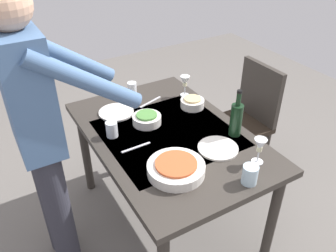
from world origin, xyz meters
TOP-DOWN VIEW (x-y plane):
  - ground_plane at (0.00, 0.00)m, footprint 6.00×6.00m
  - dining_table at (0.00, 0.00)m, footprint 1.32×0.88m
  - chair_near at (0.18, -0.82)m, footprint 0.40×0.40m
  - person_server at (0.06, 0.70)m, footprint 0.42×0.61m
  - wine_bottle at (-0.21, -0.34)m, footprint 0.07×0.07m
  - wine_glass_left at (-0.48, -0.27)m, footprint 0.07×0.07m
  - wine_glass_right at (0.35, -0.34)m, footprint 0.07×0.07m
  - water_cup_near_left at (0.57, -0.03)m, footprint 0.07×0.07m
  - water_cup_near_right at (0.14, 0.30)m, footprint 0.07×0.07m
  - water_cup_far_left at (-0.58, -0.13)m, footprint 0.08×0.08m
  - serving_bowl_pasta at (-0.34, 0.15)m, footprint 0.30×0.30m
  - side_bowl_salad at (0.16, 0.06)m, footprint 0.18×0.18m
  - side_bowl_bread at (0.19, -0.30)m, footprint 0.16×0.16m
  - dinner_plate_near at (0.37, 0.18)m, footprint 0.23×0.23m
  - dinner_plate_far at (-0.28, -0.16)m, footprint 0.23×0.23m
  - table_knife at (0.39, -0.08)m, footprint 0.08×0.19m
  - table_fork at (-0.04, 0.23)m, footprint 0.02×0.18m

SIDE VIEW (x-z plane):
  - ground_plane at x=0.00m, z-range 0.00..0.00m
  - chair_near at x=0.18m, z-range 0.07..0.98m
  - dining_table at x=0.00m, z-range 0.29..1.03m
  - table_knife at x=0.39m, z-range 0.75..0.75m
  - table_fork at x=-0.04m, z-range 0.75..0.75m
  - dinner_plate_near at x=0.37m, z-range 0.75..0.76m
  - dinner_plate_far at x=-0.28m, z-range 0.75..0.76m
  - serving_bowl_pasta at x=-0.34m, z-range 0.75..0.81m
  - side_bowl_salad at x=0.16m, z-range 0.75..0.81m
  - side_bowl_bread at x=0.19m, z-range 0.75..0.81m
  - water_cup_near_left at x=0.57m, z-range 0.75..0.83m
  - water_cup_near_right at x=0.14m, z-range 0.75..0.84m
  - water_cup_far_left at x=-0.58m, z-range 0.75..0.85m
  - wine_glass_left at x=-0.48m, z-range 0.77..0.93m
  - wine_glass_right at x=0.35m, z-range 0.77..0.93m
  - wine_bottle at x=-0.21m, z-range 0.71..1.00m
  - person_server at x=0.06m, z-range 0.12..1.81m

